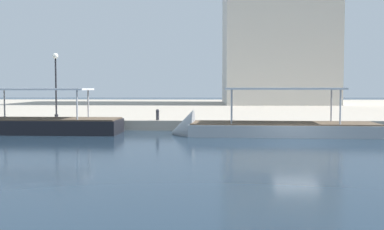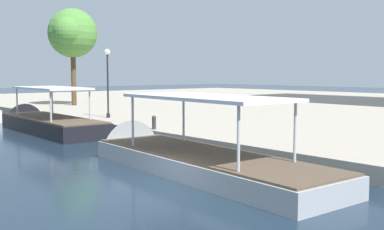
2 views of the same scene
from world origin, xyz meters
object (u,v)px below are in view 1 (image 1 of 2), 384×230
Objects in this scene: mooring_bollard_0 at (158,114)px; tour_boat_2 at (263,131)px; tour_boat_1 at (24,128)px; lamp_post at (56,78)px.

tour_boat_2 is at bearing -26.69° from mooring_bollard_0.
tour_boat_1 is at bearing 0.34° from tour_boat_2.
tour_boat_1 is at bearing -162.76° from mooring_bollard_0.
tour_boat_2 is 2.69× the size of lamp_post.
lamp_post is at bearing 168.08° from mooring_bollard_0.
tour_boat_2 is at bearing 178.68° from tour_boat_1.
tour_boat_2 is at bearing -19.28° from lamp_post.
lamp_post is (-7.63, 1.61, 2.57)m from mooring_bollard_0.
mooring_bollard_0 is (-6.91, 3.48, 0.81)m from tour_boat_2.
lamp_post is at bearing -15.72° from tour_boat_2.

